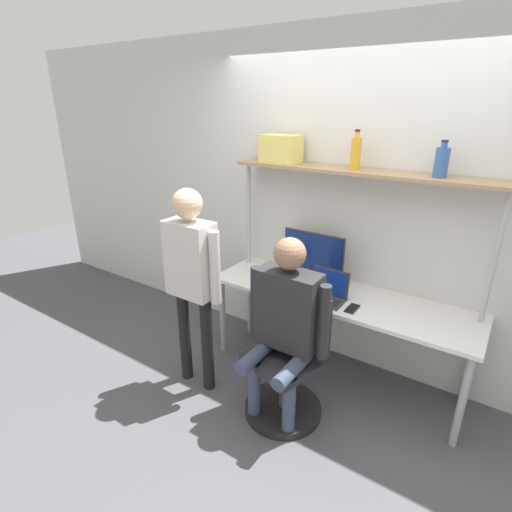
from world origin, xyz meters
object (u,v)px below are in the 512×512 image
(office_chair, at_px, (288,377))
(monitor, at_px, (313,255))
(cell_phone, at_px, (352,308))
(bottle_amber, at_px, (356,153))
(bottle_blue, at_px, (442,162))
(storage_box, at_px, (281,149))
(person_standing, at_px, (191,268))
(person_seated, at_px, (285,317))
(laptop, at_px, (327,291))

(office_chair, bearing_deg, monitor, 105.01)
(cell_phone, xyz_separation_m, bottle_amber, (-0.19, 0.32, 1.05))
(bottle_blue, bearing_deg, storage_box, 180.00)
(bottle_blue, bearing_deg, monitor, -177.72)
(bottle_amber, bearing_deg, person_standing, -134.45)
(monitor, bearing_deg, bottle_amber, 7.05)
(office_chair, xyz_separation_m, person_seated, (-0.01, -0.05, 0.51))
(monitor, distance_m, person_standing, 1.01)
(monitor, xyz_separation_m, person_standing, (-0.57, -0.83, 0.04))
(person_standing, height_order, storage_box, storage_box)
(monitor, xyz_separation_m, bottle_amber, (0.27, 0.03, 0.83))
(monitor, height_order, office_chair, monitor)
(person_seated, distance_m, person_standing, 0.78)
(person_standing, distance_m, storage_box, 1.19)
(monitor, xyz_separation_m, laptop, (0.24, -0.22, -0.16))
(bottle_amber, bearing_deg, monitor, -172.95)
(office_chair, distance_m, bottle_blue, 1.79)
(laptop, relative_size, office_chair, 0.32)
(office_chair, relative_size, person_seated, 0.69)
(bottle_amber, bearing_deg, office_chair, -96.63)
(office_chair, bearing_deg, laptop, 83.56)
(laptop, height_order, person_standing, person_standing)
(cell_phone, distance_m, bottle_amber, 1.12)
(cell_phone, relative_size, bottle_blue, 0.64)
(office_chair, distance_m, person_seated, 0.52)
(bottle_amber, bearing_deg, bottle_blue, 0.00)
(laptop, distance_m, cell_phone, 0.24)
(monitor, xyz_separation_m, person_seated, (0.18, -0.75, -0.17))
(cell_phone, xyz_separation_m, storage_box, (-0.81, 0.32, 1.04))
(cell_phone, xyz_separation_m, office_chair, (-0.28, -0.42, -0.46))
(laptop, xyz_separation_m, office_chair, (-0.05, -0.48, -0.52))
(cell_phone, relative_size, person_standing, 0.09)
(monitor, relative_size, bottle_amber, 1.92)
(office_chair, relative_size, bottle_blue, 3.96)
(person_seated, bearing_deg, bottle_amber, 82.92)
(laptop, height_order, office_chair, laptop)
(office_chair, height_order, bottle_blue, bottle_blue)
(monitor, relative_size, person_seated, 0.39)
(cell_phone, bearing_deg, bottle_amber, 121.58)
(person_seated, height_order, person_standing, person_standing)
(storage_box, bearing_deg, person_standing, -104.71)
(laptop, relative_size, bottle_amber, 1.07)
(cell_phone, height_order, storage_box, storage_box)
(person_standing, relative_size, bottle_blue, 6.80)
(laptop, xyz_separation_m, bottle_amber, (0.03, 0.26, 1.00))
(bottle_amber, bearing_deg, laptop, -96.99)
(office_chair, xyz_separation_m, bottle_amber, (0.09, 0.73, 1.51))
(monitor, xyz_separation_m, cell_phone, (0.47, -0.28, -0.22))
(office_chair, xyz_separation_m, person_standing, (-0.76, -0.13, 0.72))
(monitor, bearing_deg, cell_phone, -31.14)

